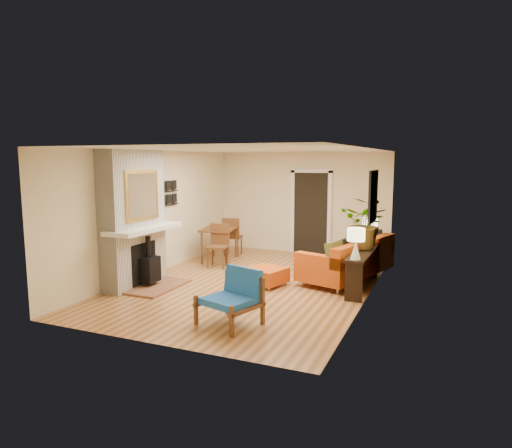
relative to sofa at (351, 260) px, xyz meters
The scene contains 10 objects.
room_shell 2.12m from the sofa, 125.27° to the left, with size 6.50×6.50×6.50m.
fireplace 4.34m from the sofa, 151.32° to the right, with size 1.09×1.68×2.60m.
sofa is the anchor object (origin of this frame).
ottoman 1.79m from the sofa, 143.19° to the right, with size 0.83×0.83×0.34m.
blue_chair 3.34m from the sofa, 109.26° to the right, with size 0.97×0.95×0.81m.
dining_table 3.23m from the sofa, behind, with size 1.00×1.85×0.97m.
console_table 0.72m from the sofa, 60.88° to the right, with size 0.34×1.85×0.72m.
lamp_near 1.56m from the sofa, 76.14° to the right, with size 0.30×0.30×0.54m.
lamp_far 0.75m from the sofa, 15.48° to the left, with size 0.30×0.30×0.54m.
houseplant 0.94m from the sofa, 46.24° to the right, with size 0.89×0.77×0.99m, color #1E5919.
Camera 1 is at (3.48, -8.01, 2.42)m, focal length 32.00 mm.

